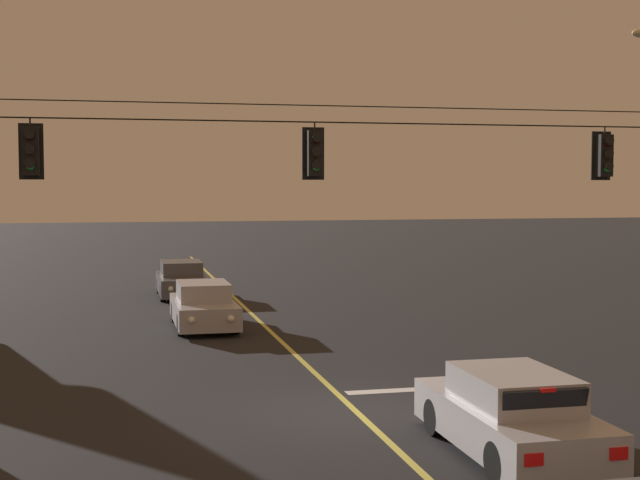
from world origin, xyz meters
TOP-DOWN VIEW (x-y plane):
  - ground_plane at (0.00, 0.00)m, footprint 180.00×180.00m
  - lane_centre_stripe at (0.00, 8.20)m, footprint 0.14×60.00m
  - stop_bar_paint at (1.90, 1.60)m, footprint 3.40×0.36m
  - signal_span_assembly at (0.00, 2.20)m, footprint 19.45×0.32m
  - traffic_light_leftmost at (-6.11, 2.18)m, footprint 0.48×0.41m
  - traffic_light_left_inner at (-0.35, 2.18)m, footprint 0.48×0.41m
  - traffic_light_centre at (6.45, 2.18)m, footprint 0.48×0.41m
  - car_waiting_near_lane at (1.71, -3.18)m, footprint 1.80×4.33m
  - car_oncoming_lead at (-1.87, 11.00)m, footprint 1.80×4.42m
  - car_oncoming_trailing at (-1.96, 18.81)m, footprint 1.80×4.42m

SIDE VIEW (x-z plane):
  - ground_plane at x=0.00m, z-range 0.00..0.00m
  - lane_centre_stripe at x=0.00m, z-range 0.00..0.01m
  - stop_bar_paint at x=1.90m, z-range 0.00..0.01m
  - car_oncoming_lead at x=-1.87m, z-range -0.05..1.34m
  - car_oncoming_trailing at x=-1.96m, z-range -0.05..1.34m
  - car_waiting_near_lane at x=1.71m, z-range -0.05..1.34m
  - signal_span_assembly at x=0.00m, z-range 0.15..7.26m
  - traffic_light_leftmost at x=-6.11m, z-range 4.44..5.66m
  - traffic_light_left_inner at x=-0.35m, z-range 4.44..5.66m
  - traffic_light_centre at x=6.45m, z-range 4.44..5.66m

